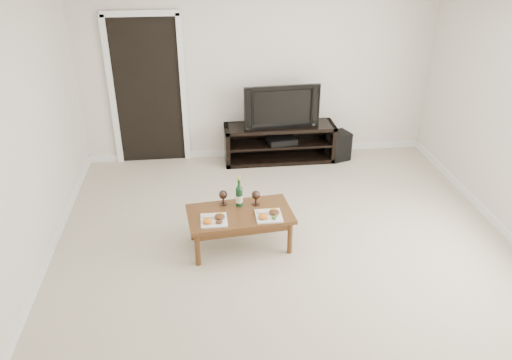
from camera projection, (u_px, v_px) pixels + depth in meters
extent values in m
plane|color=beige|center=(290.00, 264.00, 5.16)|extent=(5.50, 5.50, 0.00)
cube|color=silver|center=(258.00, 69.00, 7.00)|extent=(5.00, 0.04, 2.60)
cube|color=black|center=(148.00, 93.00, 6.94)|extent=(0.90, 0.02, 2.05)
cube|color=black|center=(279.00, 143.00, 7.26)|extent=(1.59, 0.45, 0.55)
imported|color=black|center=(280.00, 105.00, 6.99)|extent=(1.07, 0.21, 0.61)
cube|color=black|center=(282.00, 140.00, 7.23)|extent=(0.44, 0.36, 0.08)
cube|color=black|center=(339.00, 146.00, 7.34)|extent=(0.36, 0.36, 0.42)
cube|color=brown|center=(240.00, 229.00, 5.36)|extent=(1.15, 0.71, 0.42)
cube|color=white|center=(214.00, 218.00, 5.09)|extent=(0.27, 0.27, 0.07)
cube|color=white|center=(269.00, 214.00, 5.17)|extent=(0.27, 0.27, 0.07)
cylinder|color=#0E3419|center=(239.00, 191.00, 5.31)|extent=(0.07, 0.07, 0.35)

